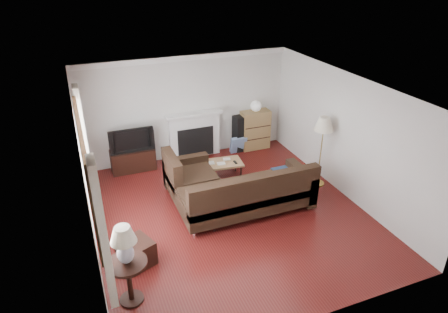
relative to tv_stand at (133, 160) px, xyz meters
name	(u,v)px	position (x,y,z in m)	size (l,w,h in m)	color
room	(230,156)	(1.41, -2.50, 1.00)	(5.10, 5.60, 2.54)	#531512
window	(87,170)	(-1.04, -2.70, 1.30)	(0.12, 2.74, 1.54)	brown
curtain_near	(103,235)	(-0.99, -4.22, 1.15)	(0.10, 0.35, 2.10)	silver
curtain_far	(84,141)	(-0.99, -1.18, 1.15)	(0.10, 0.35, 2.10)	silver
fireplace	(195,135)	(1.56, 0.14, 0.33)	(1.40, 0.26, 1.15)	white
tv_stand	(133,160)	(0.00, 0.00, 0.00)	(1.00, 0.45, 0.50)	black
television	(131,139)	(0.00, 0.00, 0.53)	(0.99, 0.13, 0.57)	black
speaker_left	(149,148)	(0.41, 0.05, 0.22)	(0.26, 0.31, 0.94)	black
speaker_right	(239,134)	(2.70, 0.05, 0.21)	(0.25, 0.31, 0.92)	black
bookshelf	(255,130)	(3.14, 0.03, 0.25)	(0.73, 0.35, 1.01)	olive
globe_lamp	(256,106)	(3.14, 0.03, 0.89)	(0.27, 0.27, 0.27)	white
sectional_sofa	(247,191)	(1.75, -2.53, 0.20)	(2.81, 2.05, 0.91)	black
coffee_table	(220,170)	(1.74, -1.11, -0.06)	(0.98, 0.53, 0.38)	#9A7249
footstool	(136,253)	(-0.52, -3.24, -0.04)	(0.49, 0.49, 0.41)	black
floor_lamp	(321,152)	(3.63, -2.15, 0.53)	(0.40, 0.40, 1.56)	#AC8F3C
side_table	(129,281)	(-0.74, -3.99, 0.10)	(0.57, 0.57, 0.71)	black
table_lamp	(124,245)	(-0.74, -3.99, 0.75)	(0.36, 0.36, 0.58)	silver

